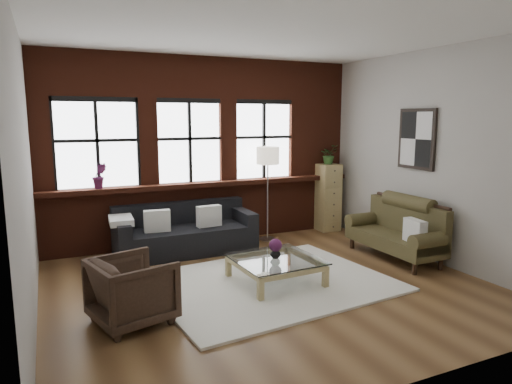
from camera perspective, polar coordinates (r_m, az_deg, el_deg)
name	(u,v)px	position (r m, az deg, el deg)	size (l,w,h in m)	color
floor	(268,285)	(6.12, 1.53, -11.60)	(5.50, 5.50, 0.00)	brown
ceiling	(269,32)	(5.81, 1.68, 19.40)	(5.50, 5.50, 0.00)	white
wall_back	(205,151)	(8.05, -6.35, 5.11)	(5.50, 5.50, 0.00)	#ADA9A1
wall_front	(413,194)	(3.70, 19.07, -0.29)	(5.50, 5.50, 0.00)	#ADA9A1
wall_left	(25,176)	(5.16, -26.95, 1.81)	(5.00, 5.00, 0.00)	#ADA9A1
wall_right	(432,157)	(7.38, 21.15, 4.16)	(5.00, 5.00, 0.00)	#ADA9A1
brick_backwall	(206,151)	(8.00, -6.21, 5.08)	(5.50, 0.12, 3.20)	#572214
sill_ledge	(209,184)	(7.97, -5.93, 1.02)	(5.50, 0.30, 0.08)	#572214
window_left	(97,145)	(7.62, -19.25, 5.54)	(1.38, 0.10, 1.50)	black
window_mid	(189,143)	(7.91, -8.32, 6.08)	(1.38, 0.10, 1.50)	black
window_right	(263,141)	(8.41, 0.91, 6.36)	(1.38, 0.10, 1.50)	black
wall_poster	(417,139)	(7.56, 19.47, 6.26)	(0.05, 0.74, 0.94)	black
shag_rug	(270,282)	(6.18, 1.76, -11.23)	(3.02, 2.37, 0.03)	white
dark_sofa	(185,228)	(7.51, -8.82, -4.52)	(2.23, 0.90, 0.81)	black
pillow_a	(157,221)	(7.26, -12.26, -3.55)	(0.40, 0.14, 0.34)	white
pillow_b	(209,216)	(7.48, -5.90, -3.01)	(0.40, 0.14, 0.34)	white
vintage_settee	(394,230)	(7.42, 16.89, -4.60)	(0.75, 1.69, 0.90)	#423B1E
pillow_settee	(415,231)	(6.98, 19.24, -4.63)	(0.14, 0.38, 0.34)	white
armchair	(132,290)	(5.14, -15.21, -11.78)	(0.77, 0.79, 0.72)	#312218
coffee_table	(275,271)	(6.14, 2.43, -9.84)	(1.06, 1.06, 0.36)	tan
vase	(275,253)	(6.06, 2.45, -7.62)	(0.14, 0.14, 0.14)	#B2B2B2
flowers	(276,245)	(6.03, 2.45, -6.66)	(0.17, 0.17, 0.17)	#591E4C
drawer_chest	(328,197)	(8.97, 8.95, -0.65)	(0.40, 0.40, 1.30)	tan
potted_plant_top	(329,154)	(8.87, 9.08, 4.65)	(0.33, 0.29, 0.37)	#2D5923
floor_lamp	(268,190)	(8.09, 1.46, 0.27)	(0.40, 0.40, 1.82)	#A5A5A8
sill_plant	(99,176)	(7.53, -18.98, 1.93)	(0.22, 0.18, 0.40)	#591E4C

